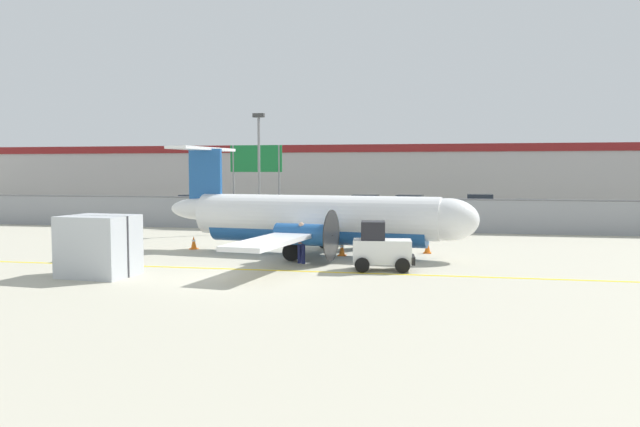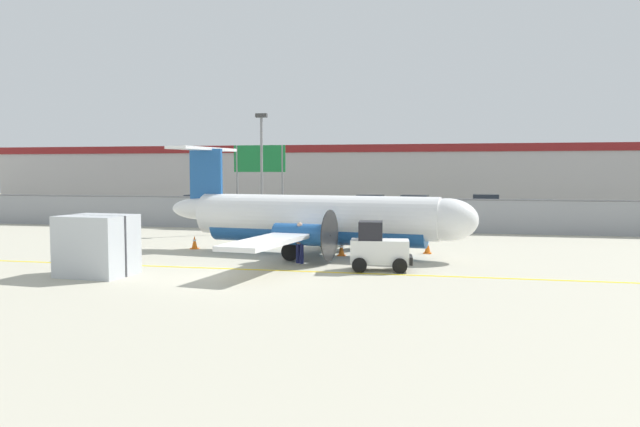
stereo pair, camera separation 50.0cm
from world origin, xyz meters
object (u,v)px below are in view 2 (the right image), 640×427
at_px(commuter_airplane, 321,220).
at_px(parked_car_6, 538,210).
at_px(baggage_tug, 378,248).
at_px(apron_light_pole, 262,162).
at_px(ground_crew_worker, 300,240).
at_px(traffic_cone_far_left, 341,249).
at_px(cargo_container, 97,245).
at_px(traffic_cone_near_left, 195,242).
at_px(parked_car_3, 372,204).
at_px(traffic_cone_near_right, 428,247).
at_px(parked_car_2, 275,209).
at_px(highway_sign, 260,165).
at_px(parked_car_1, 233,204).
at_px(parked_car_4, 413,204).
at_px(parked_car_5, 487,203).
at_px(parked_car_0, 200,204).

xyz_separation_m(commuter_airplane, parked_car_6, (11.90, 20.12, -0.71)).
height_order(baggage_tug, apron_light_pole, apron_light_pole).
distance_m(ground_crew_worker, traffic_cone_far_left, 2.97).
xyz_separation_m(commuter_airplane, cargo_container, (-6.79, -7.14, -0.50)).
distance_m(traffic_cone_near_left, traffic_cone_far_left, 7.49).
xyz_separation_m(traffic_cone_far_left, parked_car_3, (-2.05, 26.24, 0.58)).
distance_m(traffic_cone_near_right, parked_car_2, 20.26).
bearing_deg(parked_car_2, commuter_airplane, 117.03).
bearing_deg(highway_sign, commuter_airplane, -61.60).
height_order(traffic_cone_near_left, highway_sign, highway_sign).
xyz_separation_m(cargo_container, parked_car_1, (-5.80, 30.11, -0.21)).
relative_size(traffic_cone_near_right, parked_car_2, 0.15).
bearing_deg(parked_car_3, apron_light_pole, -103.23).
height_order(traffic_cone_near_right, parked_car_4, parked_car_4).
height_order(baggage_tug, cargo_container, cargo_container).
distance_m(commuter_airplane, parked_car_2, 19.18).
bearing_deg(traffic_cone_near_left, cargo_container, -92.38).
bearing_deg(cargo_container, parked_car_6, 60.67).
bearing_deg(parked_car_2, traffic_cone_near_left, 97.48).
bearing_deg(parked_car_5, commuter_airplane, -105.48).
xyz_separation_m(parked_car_3, apron_light_pole, (-4.60, -16.90, 3.41)).
distance_m(traffic_cone_near_left, parked_car_2, 16.98).
bearing_deg(ground_crew_worker, parked_car_2, 42.91).
bearing_deg(parked_car_4, ground_crew_worker, 90.29).
relative_size(parked_car_3, apron_light_pole, 0.59).
relative_size(traffic_cone_near_left, parked_car_5, 0.15).
xyz_separation_m(cargo_container, traffic_cone_far_left, (7.76, 7.00, -0.79)).
bearing_deg(parked_car_0, parked_car_2, -34.05).
height_order(traffic_cone_far_left, parked_car_6, parked_car_6).
height_order(traffic_cone_near_right, parked_car_3, parked_car_3).
distance_m(parked_car_2, parked_car_3, 10.44).
height_order(ground_crew_worker, parked_car_2, same).
distance_m(traffic_cone_near_right, parked_car_1, 27.64).
bearing_deg(baggage_tug, parked_car_0, 118.58).
height_order(cargo_container, parked_car_1, cargo_container).
bearing_deg(traffic_cone_far_left, parked_car_5, 75.19).
distance_m(traffic_cone_near_right, parked_car_4, 25.05).
height_order(baggage_tug, parked_car_3, baggage_tug).
relative_size(traffic_cone_near_right, parked_car_1, 0.15).
relative_size(traffic_cone_near_right, apron_light_pole, 0.09).
bearing_deg(apron_light_pole, ground_crew_worker, -65.77).
bearing_deg(traffic_cone_near_left, baggage_tug, -25.92).
distance_m(parked_car_0, parked_car_4, 18.40).
distance_m(traffic_cone_far_left, parked_car_0, 28.53).
bearing_deg(parked_car_5, traffic_cone_near_left, -116.96).
relative_size(baggage_tug, apron_light_pole, 0.33).
bearing_deg(parked_car_0, highway_sign, -50.90).
xyz_separation_m(traffic_cone_near_right, parked_car_3, (-5.79, 24.68, 0.58)).
bearing_deg(apron_light_pole, highway_sign, 109.49).
relative_size(commuter_airplane, baggage_tug, 6.60).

